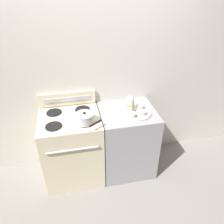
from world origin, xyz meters
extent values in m
plane|color=gray|center=(0.00, 0.00, 0.00)|extent=(6.00, 6.00, 0.00)
cube|color=beige|center=(0.00, 0.34, 1.10)|extent=(6.00, 0.05, 2.20)
cube|color=beige|center=(-0.34, 0.00, 0.45)|extent=(0.70, 0.63, 0.89)
cylinder|color=silver|center=(-0.34, -0.33, 0.70)|extent=(0.56, 0.02, 0.02)
cylinder|color=black|center=(-0.51, 0.14, 0.90)|extent=(0.18, 0.18, 0.01)
cylinder|color=black|center=(-0.17, 0.14, 0.90)|extent=(0.18, 0.18, 0.01)
cylinder|color=black|center=(-0.51, -0.14, 0.90)|extent=(0.18, 0.18, 0.01)
cylinder|color=black|center=(-0.17, -0.14, 0.90)|extent=(0.18, 0.18, 0.01)
cube|color=beige|center=(-0.34, 0.29, 0.99)|extent=(0.68, 0.05, 0.17)
cube|color=#B7B7BC|center=(-0.34, 0.27, 0.99)|extent=(0.56, 0.01, 0.06)
cube|color=#939399|center=(0.35, 0.00, 0.45)|extent=(0.67, 0.63, 0.89)
cylinder|color=#B7B7BC|center=(-0.17, -0.14, 0.95)|extent=(0.20, 0.20, 0.10)
cylinder|color=#B7B7BC|center=(-0.17, -0.14, 1.01)|extent=(0.20, 0.20, 0.01)
sphere|color=black|center=(-0.17, -0.14, 1.02)|extent=(0.03, 0.03, 0.03)
cylinder|color=black|center=(-0.08, -0.29, 0.98)|extent=(0.14, 0.10, 0.02)
cylinder|color=#B2B2B7|center=(0.45, -0.07, 0.90)|extent=(0.33, 0.33, 0.01)
cylinder|color=white|center=(0.37, -0.03, 0.99)|extent=(0.09, 0.09, 0.17)
cylinder|color=gold|center=(0.37, -0.03, 1.00)|extent=(0.09, 0.09, 0.02)
sphere|color=white|center=(0.37, -0.03, 1.08)|extent=(0.08, 0.08, 0.08)
sphere|color=gold|center=(0.37, -0.03, 1.12)|extent=(0.02, 0.02, 0.02)
cone|color=white|center=(0.37, -0.10, 1.00)|extent=(0.03, 0.07, 0.05)
cylinder|color=white|center=(0.50, -0.01, 0.91)|extent=(0.13, 0.13, 0.01)
cylinder|color=white|center=(0.50, -0.01, 0.94)|extent=(0.08, 0.08, 0.05)
cylinder|color=gold|center=(0.50, -0.01, 0.96)|extent=(0.08, 0.08, 0.01)
cylinder|color=white|center=(0.49, -0.14, 0.91)|extent=(0.13, 0.13, 0.01)
cylinder|color=white|center=(0.49, -0.14, 0.94)|extent=(0.08, 0.08, 0.05)
cylinder|color=gold|center=(0.49, -0.14, 0.96)|extent=(0.08, 0.08, 0.01)
cylinder|color=white|center=(0.37, -0.16, 0.94)|extent=(0.06, 0.06, 0.06)
cylinder|color=gold|center=(0.37, -0.16, 0.94)|extent=(0.06, 0.06, 0.01)
camera|label=1|loc=(-0.29, -2.12, 2.26)|focal=35.00mm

